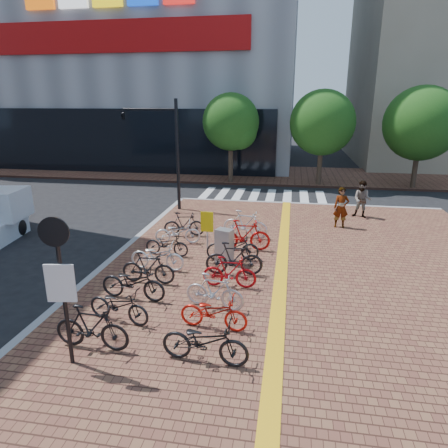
% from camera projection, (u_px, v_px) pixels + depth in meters
% --- Properties ---
extents(ground, '(120.00, 120.00, 0.00)m').
position_uv_depth(ground, '(206.00, 307.00, 11.15)').
color(ground, black).
rests_on(ground, ground).
extents(kerb_north, '(14.00, 0.25, 0.15)m').
position_uv_depth(kerb_north, '(305.00, 205.00, 21.95)').
color(kerb_north, gray).
rests_on(kerb_north, ground).
extents(far_sidewalk, '(70.00, 8.00, 0.15)m').
position_uv_depth(far_sidewalk, '(263.00, 175.00, 30.91)').
color(far_sidewalk, brown).
rests_on(far_sidewalk, ground).
extents(department_store, '(36.00, 24.27, 28.00)m').
position_uv_depth(department_store, '(115.00, 13.00, 39.71)').
color(department_store, gray).
rests_on(department_store, ground).
extents(crosswalk, '(7.50, 4.00, 0.01)m').
position_uv_depth(crosswalk, '(262.00, 196.00, 24.26)').
color(crosswalk, silver).
rests_on(crosswalk, ground).
extents(street_trees, '(16.20, 4.60, 6.35)m').
position_uv_depth(street_trees, '(339.00, 124.00, 25.58)').
color(street_trees, '#38281E').
rests_on(street_trees, far_sidewalk).
extents(bike_0, '(1.78, 0.55, 1.06)m').
position_uv_depth(bike_0, '(92.00, 327.00, 8.89)').
color(bike_0, black).
rests_on(bike_0, sidewalk).
extents(bike_1, '(1.82, 0.94, 0.91)m').
position_uv_depth(bike_1, '(119.00, 305.00, 10.02)').
color(bike_1, black).
rests_on(bike_1, sidewalk).
extents(bike_2, '(1.96, 0.83, 1.01)m').
position_uv_depth(bike_2, '(133.00, 282.00, 11.17)').
color(bike_2, black).
rests_on(bike_2, sidewalk).
extents(bike_3, '(1.69, 0.50, 1.01)m').
position_uv_depth(bike_3, '(148.00, 268.00, 12.16)').
color(bike_3, black).
rests_on(bike_3, sidewalk).
extents(bike_4, '(1.85, 0.69, 0.96)m').
position_uv_depth(bike_4, '(157.00, 256.00, 13.15)').
color(bike_4, silver).
rests_on(bike_4, sidewalk).
extents(bike_5, '(1.68, 0.72, 0.86)m').
position_uv_depth(bike_5, '(167.00, 244.00, 14.40)').
color(bike_5, black).
rests_on(bike_5, sidewalk).
extents(bike_6, '(1.85, 0.96, 0.93)m').
position_uv_depth(bike_6, '(178.00, 232.00, 15.61)').
color(bike_6, silver).
rests_on(bike_6, sidewalk).
extents(bike_7, '(1.74, 0.79, 1.01)m').
position_uv_depth(bike_7, '(184.00, 224.00, 16.48)').
color(bike_7, black).
rests_on(bike_7, sidewalk).
extents(bike_8, '(1.95, 0.80, 1.00)m').
position_uv_depth(bike_8, '(205.00, 341.00, 8.43)').
color(bike_8, black).
rests_on(bike_8, sidewalk).
extents(bike_9, '(1.74, 0.73, 0.89)m').
position_uv_depth(bike_9, '(214.00, 312.00, 9.72)').
color(bike_9, red).
rests_on(bike_9, sidewalk).
extents(bike_10, '(1.71, 0.76, 0.99)m').
position_uv_depth(bike_10, '(215.00, 291.00, 10.66)').
color(bike_10, silver).
rests_on(bike_10, sidewalk).
extents(bike_11, '(1.62, 0.46, 0.97)m').
position_uv_depth(bike_11, '(229.00, 272.00, 11.90)').
color(bike_11, '#AE0C12').
rests_on(bike_11, sidewalk).
extents(bike_12, '(1.88, 0.69, 1.10)m').
position_uv_depth(bike_12, '(234.00, 259.00, 12.74)').
color(bike_12, black).
rests_on(bike_12, sidewalk).
extents(bike_13, '(1.90, 0.87, 0.97)m').
position_uv_depth(bike_13, '(233.00, 247.00, 13.95)').
color(bike_13, black).
rests_on(bike_13, sidewalk).
extents(bike_14, '(1.98, 0.68, 1.17)m').
position_uv_depth(bike_14, '(244.00, 235.00, 14.88)').
color(bike_14, '#B60E0D').
rests_on(bike_14, sidewalk).
extents(bike_15, '(1.95, 0.89, 1.13)m').
position_uv_depth(bike_15, '(245.00, 224.00, 16.27)').
color(bike_15, silver).
rests_on(bike_15, sidewalk).
extents(pedestrian_a, '(0.67, 0.45, 1.80)m').
position_uv_depth(pedestrian_a, '(341.00, 208.00, 17.51)').
color(pedestrian_a, gray).
rests_on(pedestrian_a, sidewalk).
extents(pedestrian_b, '(1.05, 0.94, 1.77)m').
position_uv_depth(pedestrian_b, '(362.00, 199.00, 19.03)').
color(pedestrian_b, '#474A5A').
rests_on(pedestrian_b, sidewalk).
extents(utility_box, '(0.66, 0.56, 1.21)m').
position_uv_depth(utility_box, '(224.00, 246.00, 13.68)').
color(utility_box, '#A7A7AC').
rests_on(utility_box, sidewalk).
extents(yellow_sign, '(0.45, 0.11, 1.67)m').
position_uv_depth(yellow_sign, '(207.00, 226.00, 14.09)').
color(yellow_sign, '#B7B7BC').
rests_on(yellow_sign, sidewalk).
extents(notice_sign, '(0.60, 0.18, 3.27)m').
position_uv_depth(notice_sign, '(60.00, 275.00, 7.91)').
color(notice_sign, black).
rests_on(notice_sign, sidewalk).
extents(traffic_light_pole, '(2.95, 1.14, 5.50)m').
position_uv_depth(traffic_light_pole, '(152.00, 134.00, 19.89)').
color(traffic_light_pole, black).
rests_on(traffic_light_pole, sidewalk).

